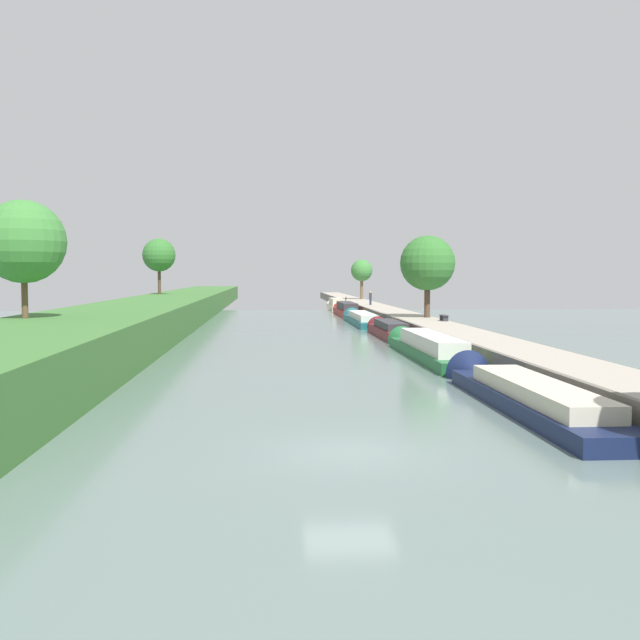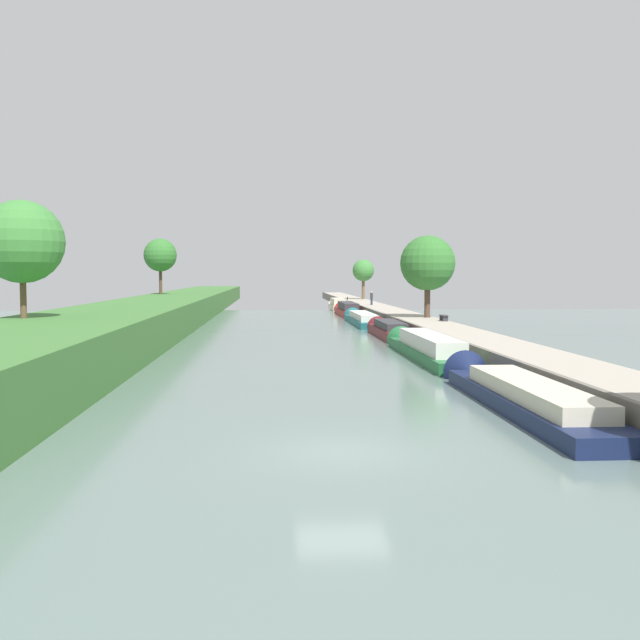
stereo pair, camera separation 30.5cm
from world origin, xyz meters
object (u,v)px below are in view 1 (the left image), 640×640
Objects in this scene: narrowboat_navy at (520,393)px; narrowboat_green at (426,347)px; narrowboat_teal at (361,319)px; mooring_bollard_far at (346,298)px; narrowboat_maroon at (388,330)px; narrowboat_cream at (336,305)px; person_walking at (371,298)px; narrowboat_red at (346,310)px; park_bench at (444,317)px.

narrowboat_navy is 0.94× the size of narrowboat_green.
narrowboat_teal is 35.43× the size of mooring_bollard_far.
narrowboat_navy is 30.61m from narrowboat_maroon.
narrowboat_maroon is 1.07× the size of narrowboat_cream.
narrowboat_green is 1.01× the size of narrowboat_teal.
person_walking reaches higher than narrowboat_teal.
narrowboat_navy is 0.94× the size of narrowboat_teal.
narrowboat_maroon is at bearing -89.73° from narrowboat_red.
park_bench reaches higher than narrowboat_green.
person_walking reaches higher than narrowboat_cream.
person_walking is at bearing 8.10° from narrowboat_red.
mooring_bollard_far is (-1.18, 17.16, -0.65)m from person_walking.
mooring_bollard_far is at bearing 86.51° from narrowboat_teal.
park_bench reaches higher than narrowboat_maroon.
narrowboat_cream is (-0.14, 43.40, 0.12)m from narrowboat_maroon.
mooring_bollard_far is at bearing 93.35° from park_bench.
narrowboat_cream is at bearing 96.14° from park_bench.
narrowboat_navy is 45.42m from narrowboat_teal.
narrowboat_green is 1.41× the size of narrowboat_maroon.
narrowboat_teal is 15.49m from park_bench.
narrowboat_cream is (-0.00, 58.11, 0.05)m from narrowboat_green.
mooring_bollard_far reaches higher than narrowboat_navy.
person_walking reaches higher than park_bench.
narrowboat_teal is at bearing 90.26° from narrowboat_navy.
narrowboat_navy is 31.09m from park_bench.
narrowboat_cream is at bearing -112.91° from mooring_bollard_far.
mooring_bollard_far is (1.87, 62.53, 0.81)m from narrowboat_green.
narrowboat_teal is at bearing -93.49° from mooring_bollard_far.
narrowboat_cream is (0.14, 28.59, 0.17)m from narrowboat_teal.
narrowboat_maroon is at bearing -92.07° from mooring_bollard_far.
person_walking is at bearing -86.07° from mooring_bollard_far.
mooring_bollard_far is at bearing 88.68° from narrowboat_navy.
narrowboat_maroon is 7.59× the size of park_bench.
mooring_bollard_far is (1.87, 4.42, 0.76)m from narrowboat_cream.
narrowboat_green is 10.72× the size of park_bench.
narrowboat_teal is at bearing 91.09° from narrowboat_maroon.
narrowboat_maroon is 6.86× the size of person_walking.
narrowboat_maroon is 47.86m from mooring_bollard_far.
mooring_bollard_far is at bearing 83.92° from narrowboat_red.
narrowboat_red is at bearing 90.27° from narrowboat_maroon.
park_bench is (2.79, -47.70, 0.12)m from mooring_bollard_far.
narrowboat_maroon is at bearing -89.82° from narrowboat_cream.
narrowboat_red is 31.28× the size of mooring_bollard_far.
narrowboat_cream is at bearing 90.18° from narrowboat_maroon.
narrowboat_teal is 1.50× the size of narrowboat_cream.
person_walking is at bearing 78.61° from narrowboat_teal.
narrowboat_green is 14.71m from narrowboat_maroon.
narrowboat_red is 1.32× the size of narrowboat_cream.
mooring_bollard_far is (1.87, 17.60, 0.76)m from narrowboat_red.
narrowboat_red is (-0.14, 30.22, 0.12)m from narrowboat_maroon.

